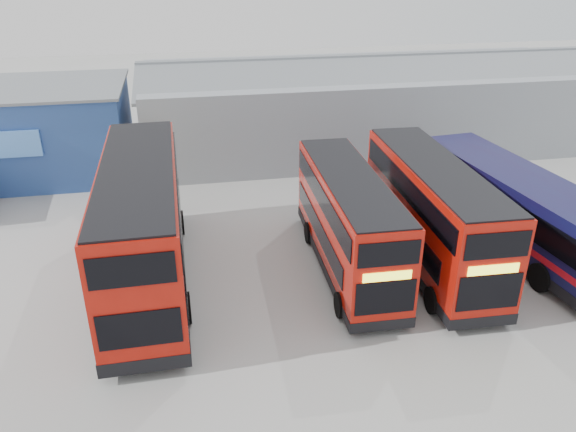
# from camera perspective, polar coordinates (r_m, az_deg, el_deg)

# --- Properties ---
(ground_plane) EXTENTS (120.00, 120.00, 0.00)m
(ground_plane) POSITION_cam_1_polar(r_m,az_deg,el_deg) (20.69, 4.39, -10.52)
(ground_plane) COLOR #969691
(ground_plane) RESTS_ON ground
(office_block) EXTENTS (12.30, 8.32, 5.12)m
(office_block) POSITION_cam_1_polar(r_m,az_deg,el_deg) (36.58, -25.52, 7.88)
(office_block) COLOR navy
(office_block) RESTS_ON ground
(maintenance_shed) EXTENTS (30.50, 12.00, 5.89)m
(maintenance_shed) POSITION_cam_1_polar(r_m,az_deg,el_deg) (39.41, 8.33, 11.25)
(maintenance_shed) COLOR gray
(maintenance_shed) RESTS_ON ground
(double_decker_left) EXTENTS (3.11, 11.83, 4.98)m
(double_decker_left) POSITION_cam_1_polar(r_m,az_deg,el_deg) (22.23, -14.46, -1.12)
(double_decker_left) COLOR #B8150A
(double_decker_left) RESTS_ON ground
(double_decker_centre) EXTENTS (2.69, 9.81, 4.12)m
(double_decker_centre) POSITION_cam_1_polar(r_m,az_deg,el_deg) (22.93, 6.14, -0.75)
(double_decker_centre) COLOR #B8150A
(double_decker_centre) RESTS_ON ground
(double_decker_right) EXTENTS (2.94, 10.52, 4.41)m
(double_decker_right) POSITION_cam_1_polar(r_m,az_deg,el_deg) (23.92, 14.34, 0.09)
(double_decker_right) COLOR #B8150A
(double_decker_right) RESTS_ON ground
(single_decker_blue) EXTENTS (4.06, 12.60, 3.36)m
(single_decker_blue) POSITION_cam_1_polar(r_m,az_deg,el_deg) (26.72, 22.33, 0.41)
(single_decker_blue) COLOR #0D113D
(single_decker_blue) RESTS_ON ground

